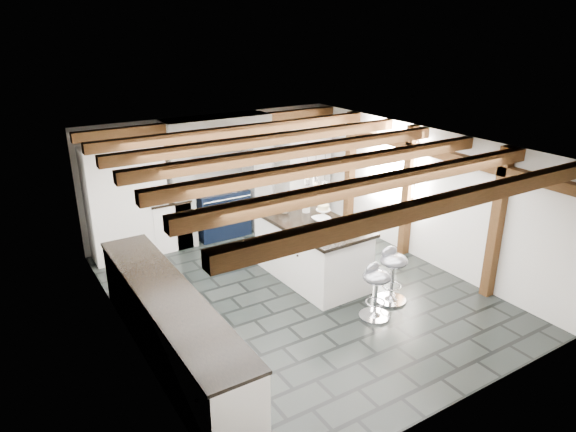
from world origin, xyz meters
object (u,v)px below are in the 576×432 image
bar_stool_far (376,285)px  kitchen_island (311,249)px  range_cooker (221,212)px  bar_stool_near (392,269)px

bar_stool_far → kitchen_island: bearing=80.3°
range_cooker → bar_stool_near: 3.79m
range_cooker → kitchen_island: kitchen_island is taller
kitchen_island → bar_stool_near: 1.38m
bar_stool_near → kitchen_island: bearing=114.4°
range_cooker → kitchen_island: size_ratio=0.49×
bar_stool_near → bar_stool_far: 0.55m
range_cooker → bar_stool_far: 3.90m
bar_stool_near → bar_stool_far: (-0.50, -0.21, -0.02)m
kitchen_island → bar_stool_near: size_ratio=2.40×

